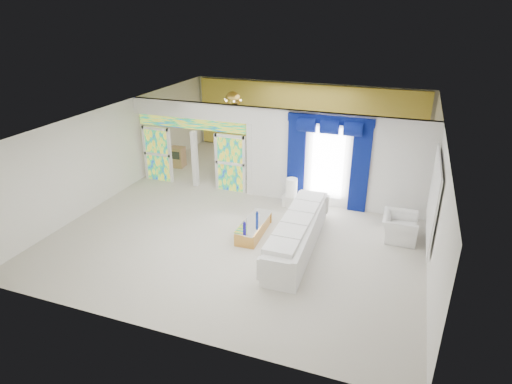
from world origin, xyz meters
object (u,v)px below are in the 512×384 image
at_px(coffee_table, 254,228).
at_px(white_sofa, 298,235).
at_px(grand_piano, 249,159).
at_px(armchair, 399,227).
at_px(console_table, 300,202).

bearing_deg(coffee_table, white_sofa, -12.53).
distance_m(coffee_table, grand_piano, 5.02).
bearing_deg(coffee_table, armchair, 16.38).
distance_m(armchair, grand_piano, 6.74).
distance_m(white_sofa, console_table, 2.46).
height_order(white_sofa, armchair, white_sofa).
distance_m(white_sofa, coffee_table, 1.40).
relative_size(white_sofa, console_table, 3.62).
height_order(coffee_table, armchair, armchair).
relative_size(console_table, grand_piano, 0.59).
xyz_separation_m(white_sofa, console_table, (-0.55, 2.39, -0.20)).
height_order(white_sofa, console_table, white_sofa).
bearing_deg(grand_piano, coffee_table, -74.29).
bearing_deg(armchair, console_table, 72.11).
bearing_deg(white_sofa, grand_piano, 121.42).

